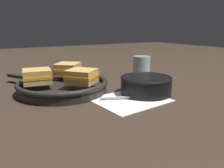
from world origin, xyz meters
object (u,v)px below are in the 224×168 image
object	(u,v)px
spoon	(133,97)
sandwich_far_left	(68,69)
soup_bowl	(146,84)
sandwich_near_right	(82,76)
skillet	(63,86)
drinking_glass	(141,68)
sandwich_near_left	(37,76)

from	to	relation	value
spoon	sandwich_far_left	bearing A→B (deg)	135.95
soup_bowl	sandwich_far_left	world-z (taller)	sandwich_far_left
sandwich_near_right	sandwich_far_left	world-z (taller)	same
sandwich_near_right	soup_bowl	bearing A→B (deg)	-27.83
skillet	sandwich_near_right	size ratio (longest dim) A/B	3.40
soup_bowl	sandwich_far_left	bearing A→B (deg)	126.51
sandwich_far_left	drinking_glass	bearing A→B (deg)	-12.57
sandwich_near_right	drinking_glass	size ratio (longest dim) A/B	1.20
sandwich_near_left	drinking_glass	world-z (taller)	drinking_glass
sandwich_far_left	soup_bowl	bearing A→B (deg)	-53.49
sandwich_far_left	sandwich_near_right	bearing A→B (deg)	-92.54
soup_bowl	skillet	bearing A→B (deg)	142.33
soup_bowl	drinking_glass	xyz separation A→B (m)	(0.12, 0.18, 0.02)
skillet	sandwich_near_left	size ratio (longest dim) A/B	4.08
sandwich_far_left	spoon	bearing A→B (deg)	-67.53
sandwich_near_right	drinking_glass	world-z (taller)	drinking_glass
sandwich_near_left	sandwich_far_left	size ratio (longest dim) A/B	0.83
skillet	drinking_glass	xyz separation A→B (m)	(0.35, 0.00, 0.03)
spoon	sandwich_near_left	world-z (taller)	sandwich_near_left
skillet	sandwich_near_right	bearing A→B (deg)	-62.50
soup_bowl	spoon	size ratio (longest dim) A/B	1.21
soup_bowl	sandwich_near_left	world-z (taller)	sandwich_near_left
spoon	sandwich_near_right	size ratio (longest dim) A/B	1.16
spoon	sandwich_near_left	distance (m)	0.32
soup_bowl	sandwich_far_left	xyz separation A→B (m)	(-0.18, 0.25, 0.03)
soup_bowl	sandwich_near_right	distance (m)	0.22
sandwich_far_left	sandwich_near_left	bearing A→B (deg)	-152.54
sandwich_near_left	sandwich_near_right	world-z (taller)	same
spoon	drinking_glass	xyz separation A→B (m)	(0.20, 0.20, 0.04)
sandwich_near_left	sandwich_far_left	distance (m)	0.15
drinking_glass	sandwich_near_left	bearing A→B (deg)	179.94
sandwich_far_left	drinking_glass	world-z (taller)	drinking_glass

